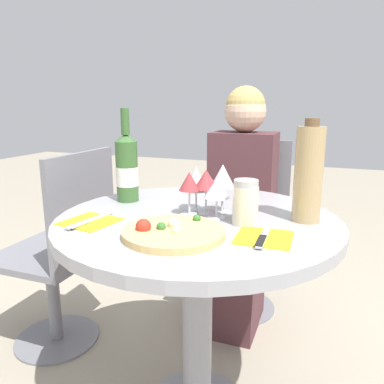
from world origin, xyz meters
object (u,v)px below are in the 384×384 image
object	(u,v)px
dining_table	(198,260)
tall_carafe	(309,174)
wine_bottle	(127,168)
chair_empty_side	(62,256)
seated_diner	(239,215)
pizza_large	(173,232)
chair_behind_diner	(244,228)

from	to	relation	value
dining_table	tall_carafe	world-z (taller)	tall_carafe
wine_bottle	tall_carafe	bearing A→B (deg)	-1.83
dining_table	chair_empty_side	xyz separation A→B (m)	(-0.72, 0.18, -0.16)
tall_carafe	seated_diner	bearing A→B (deg)	120.08
dining_table	tall_carafe	xyz separation A→B (m)	(0.33, 0.08, 0.30)
dining_table	pizza_large	xyz separation A→B (m)	(-0.00, -0.20, 0.16)
seated_diner	wine_bottle	distance (m)	0.74
chair_behind_diner	tall_carafe	size ratio (longest dim) A/B	2.92
chair_empty_side	wine_bottle	xyz separation A→B (m)	(0.40, -0.08, 0.44)
chair_behind_diner	seated_diner	size ratio (longest dim) A/B	0.77
pizza_large	tall_carafe	world-z (taller)	tall_carafe
seated_diner	chair_behind_diner	bearing A→B (deg)	-90.00
dining_table	chair_empty_side	world-z (taller)	chair_empty_side
seated_diner	pizza_large	distance (m)	0.93
wine_bottle	tall_carafe	distance (m)	0.65
dining_table	chair_empty_side	distance (m)	0.76
chair_behind_diner	tall_carafe	xyz separation A→B (m)	(0.36, -0.78, 0.47)
tall_carafe	pizza_large	bearing A→B (deg)	-140.36
seated_diner	tall_carafe	xyz separation A→B (m)	(0.36, -0.63, 0.35)
dining_table	seated_diner	bearing A→B (deg)	92.51
tall_carafe	chair_empty_side	bearing A→B (deg)	174.70
pizza_large	dining_table	bearing A→B (deg)	89.50
dining_table	chair_empty_side	bearing A→B (deg)	166.15
wine_bottle	tall_carafe	size ratio (longest dim) A/B	1.08
dining_table	chair_behind_diner	world-z (taller)	chair_behind_diner
chair_behind_diner	tall_carafe	bearing A→B (deg)	115.04
seated_diner	pizza_large	world-z (taller)	seated_diner
seated_diner	pizza_large	xyz separation A→B (m)	(0.03, -0.90, 0.21)
wine_bottle	dining_table	bearing A→B (deg)	-17.60
dining_table	pizza_large	size ratio (longest dim) A/B	3.19
chair_empty_side	chair_behind_diner	bearing A→B (deg)	-45.45
chair_behind_diner	pizza_large	world-z (taller)	chair_behind_diner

